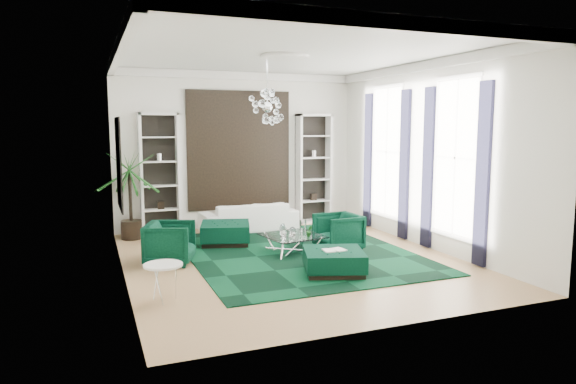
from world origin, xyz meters
name	(u,v)px	position (x,y,z in m)	size (l,w,h in m)	color
floor	(291,260)	(0.00, 0.00, -0.01)	(6.00, 7.00, 0.02)	tan
ceiling	(291,52)	(0.00, 0.00, 3.81)	(6.00, 7.00, 0.02)	white
wall_back	(239,150)	(0.00, 3.51, 1.90)	(6.00, 0.02, 3.80)	white
wall_front	(398,176)	(0.00, -3.51, 1.90)	(6.00, 0.02, 3.80)	white
wall_left	(119,163)	(-3.01, 0.00, 1.90)	(0.02, 7.00, 3.80)	white
wall_right	(427,155)	(3.01, 0.00, 1.90)	(0.02, 7.00, 3.80)	white
crown_molding	(291,59)	(0.00, 0.00, 3.70)	(6.00, 7.00, 0.18)	white
ceiling_medallion	(285,57)	(0.00, 0.30, 3.77)	(0.90, 0.90, 0.05)	white
tapestry	(239,150)	(0.00, 3.46, 1.90)	(2.50, 0.06, 2.80)	black
shelving_left	(160,174)	(-1.95, 3.31, 1.40)	(0.90, 0.38, 2.80)	white
shelving_right	(314,169)	(1.95, 3.31, 1.40)	(0.90, 0.38, 2.80)	white
painting	(120,164)	(-2.97, 0.60, 1.85)	(0.04, 1.30, 1.60)	black
window_near	(455,158)	(2.99, -0.90, 1.90)	(0.03, 1.10, 2.90)	white
curtain_near_a	(483,175)	(2.96, -1.68, 1.65)	(0.07, 0.30, 3.25)	black
curtain_near_b	(428,168)	(2.96, -0.12, 1.65)	(0.07, 0.30, 3.25)	black
window_far	(387,152)	(2.99, 1.50, 1.90)	(0.03, 1.10, 2.90)	white
curtain_far_a	(404,165)	(2.96, 0.72, 1.65)	(0.07, 0.30, 3.25)	black
curtain_far_b	(368,161)	(2.96, 2.28, 1.65)	(0.07, 0.30, 3.25)	black
rug	(298,253)	(0.32, 0.38, 0.01)	(4.20, 5.00, 0.02)	black
sofa	(249,217)	(0.06, 2.89, 0.33)	(2.28, 0.89, 0.67)	white
armchair_left	(170,243)	(-2.15, 0.54, 0.38)	(0.82, 0.84, 0.77)	black
armchair_right	(338,232)	(1.16, 0.33, 0.37)	(0.80, 0.82, 0.75)	black
coffee_table	(292,244)	(0.21, 0.44, 0.18)	(1.06, 1.06, 0.36)	white
ottoman_side	(225,233)	(-0.82, 1.70, 0.22)	(1.01, 1.01, 0.45)	black
ottoman_front	(334,262)	(0.35, -1.11, 0.20)	(0.99, 0.99, 0.40)	black
book	(334,250)	(0.35, -1.11, 0.41)	(0.39, 0.26, 0.03)	white
side_table	(164,283)	(-2.55, -1.49, 0.27)	(0.56, 0.56, 0.54)	white
palm	(130,183)	(-2.65, 2.93, 1.25)	(1.56, 1.56, 2.50)	#1E611F
chandelier	(267,107)	(-0.25, 0.58, 2.85)	(0.81, 0.81, 0.72)	white
table_plant	(309,231)	(0.48, 0.22, 0.47)	(0.12, 0.09, 0.21)	#1E611F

